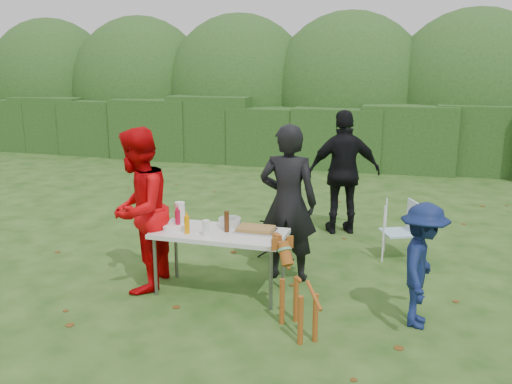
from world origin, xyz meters
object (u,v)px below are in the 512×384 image
(person_red_jacket, at_px, (138,210))
(lawn_chair, at_px, (399,230))
(person_cook, at_px, (288,203))
(dog, at_px, (299,293))
(person_black_puffy, at_px, (344,172))
(paper_towel_roll, at_px, (180,213))
(camping_chair, at_px, (280,225))
(beer_bottle, at_px, (227,222))
(child, at_px, (422,266))
(ketchup_bottle, at_px, (178,219))
(mustard_bottle, at_px, (187,225))
(folding_table, at_px, (220,236))

(person_red_jacket, distance_m, lawn_chair, 3.49)
(person_cook, xyz_separation_m, dog, (0.42, -1.34, -0.54))
(person_black_puffy, bearing_deg, person_red_jacket, 34.47)
(person_cook, relative_size, paper_towel_roll, 7.37)
(person_red_jacket, bearing_deg, person_black_puffy, 137.27)
(camping_chair, xyz_separation_m, beer_bottle, (-0.26, -1.45, 0.44))
(person_cook, relative_size, dog, 2.16)
(person_black_puffy, bearing_deg, paper_towel_roll, 37.22)
(child, height_order, dog, child)
(paper_towel_roll, bearing_deg, person_red_jacket, -142.34)
(ketchup_bottle, relative_size, beer_bottle, 0.92)
(ketchup_bottle, bearing_deg, mustard_bottle, -38.15)
(person_cook, bearing_deg, mustard_bottle, 37.36)
(person_cook, bearing_deg, beer_bottle, 45.83)
(person_red_jacket, bearing_deg, ketchup_bottle, 94.96)
(dog, relative_size, beer_bottle, 3.69)
(person_red_jacket, distance_m, person_black_puffy, 3.45)
(person_red_jacket, bearing_deg, lawn_chair, 115.60)
(mustard_bottle, xyz_separation_m, paper_towel_roll, (-0.23, 0.33, 0.03))
(dog, bearing_deg, person_red_jacket, 37.72)
(person_black_puffy, distance_m, paper_towel_roll, 3.00)
(paper_towel_roll, bearing_deg, camping_chair, 55.24)
(dog, xyz_separation_m, paper_towel_roll, (-1.62, 0.85, 0.45))
(person_cook, xyz_separation_m, camping_chair, (-0.30, 0.81, -0.54))
(person_black_puffy, distance_m, camping_chair, 1.51)
(lawn_chair, height_order, mustard_bottle, mustard_bottle)
(folding_table, height_order, child, child)
(folding_table, distance_m, mustard_bottle, 0.40)
(child, distance_m, mustard_bottle, 2.54)
(person_red_jacket, xyz_separation_m, camping_chair, (1.29, 1.60, -0.53))
(person_red_jacket, relative_size, paper_towel_roll, 7.31)
(person_black_puffy, bearing_deg, camping_chair, 39.88)
(child, height_order, camping_chair, child)
(person_cook, xyz_separation_m, paper_towel_roll, (-1.20, -0.49, -0.09))
(folding_table, bearing_deg, ketchup_bottle, -176.49)
(person_cook, relative_size, lawn_chair, 2.41)
(ketchup_bottle, bearing_deg, person_cook, 30.96)
(person_cook, xyz_separation_m, child, (1.57, -0.83, -0.32))
(person_black_puffy, bearing_deg, person_cook, 58.41)
(person_cook, bearing_deg, lawn_chair, -142.58)
(person_cook, relative_size, ketchup_bottle, 8.71)
(mustard_bottle, distance_m, paper_towel_roll, 0.41)
(camping_chair, bearing_deg, child, 135.59)
(folding_table, relative_size, person_red_jacket, 0.79)
(beer_bottle, bearing_deg, folding_table, -170.18)
(folding_table, relative_size, beer_bottle, 6.25)
(folding_table, height_order, beer_bottle, beer_bottle)
(person_black_puffy, relative_size, camping_chair, 2.28)
(mustard_bottle, bearing_deg, lawn_chair, 40.34)
(camping_chair, height_order, lawn_chair, camping_chair)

